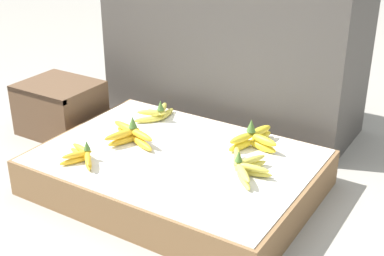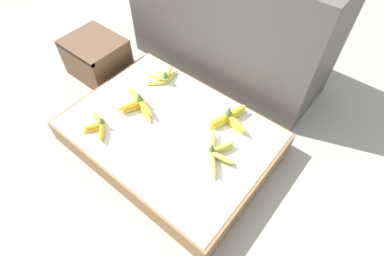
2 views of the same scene
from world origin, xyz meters
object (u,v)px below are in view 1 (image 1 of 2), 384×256
at_px(banana_bunch_front_left, 82,156).
at_px(banana_bunch_middle_left, 131,135).
at_px(banana_bunch_back_midleft, 255,138).
at_px(banana_bunch_back_left, 157,113).
at_px(banana_bunch_middle_midleft, 245,166).
at_px(wooden_crate, 60,108).

height_order(banana_bunch_front_left, banana_bunch_middle_left, banana_bunch_middle_left).
relative_size(banana_bunch_front_left, banana_bunch_back_midleft, 0.79).
distance_m(banana_bunch_front_left, banana_bunch_back_left, 0.48).
xyz_separation_m(banana_bunch_middle_left, banana_bunch_back_left, (-0.04, 0.25, -0.01)).
bearing_deg(banana_bunch_middle_midleft, wooden_crate, 172.53).
bearing_deg(banana_bunch_front_left, banana_bunch_middle_left, 76.98).
bearing_deg(banana_bunch_back_midleft, banana_bunch_front_left, -137.47).
bearing_deg(wooden_crate, banana_bunch_middle_midleft, -7.47).
bearing_deg(banana_bunch_middle_midleft, banana_bunch_back_midleft, 107.33).
xyz_separation_m(banana_bunch_middle_left, banana_bunch_middle_midleft, (0.51, 0.02, -0.01)).
bearing_deg(banana_bunch_back_midleft, banana_bunch_back_left, 177.59).
relative_size(banana_bunch_front_left, banana_bunch_middle_left, 0.74).
bearing_deg(banana_bunch_back_left, banana_bunch_front_left, -91.25).
height_order(wooden_crate, banana_bunch_middle_midleft, wooden_crate).
xyz_separation_m(banana_bunch_middle_left, banana_bunch_back_midleft, (0.45, 0.23, 0.00)).
bearing_deg(banana_bunch_front_left, banana_bunch_back_left, 88.75).
height_order(banana_bunch_front_left, banana_bunch_middle_midleft, banana_bunch_middle_midleft).
relative_size(wooden_crate, banana_bunch_back_left, 1.65).
distance_m(banana_bunch_middle_left, banana_bunch_back_midleft, 0.50).
height_order(banana_bunch_back_left, banana_bunch_back_midleft, banana_bunch_back_midleft).
bearing_deg(banana_bunch_middle_midleft, banana_bunch_middle_left, -178.12).
height_order(wooden_crate, banana_bunch_middle_left, banana_bunch_middle_left).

